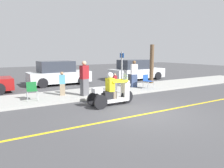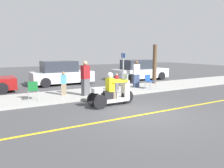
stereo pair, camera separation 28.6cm
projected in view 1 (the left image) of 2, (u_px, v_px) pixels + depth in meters
The scene contains 14 objects.
ground_plane at pixel (147, 114), 8.21m from camera, with size 60.00×60.00×0.00m, color #424244.
lane_stripe at pixel (138, 115), 7.97m from camera, with size 24.00×0.12×0.01m.
sidewalk_strip at pixel (93, 93), 12.08m from camera, with size 28.00×2.80×0.12m.
motorcycle_trike at pixel (112, 94), 9.41m from camera, with size 2.11×0.72×1.45m.
spectator_mid_group at pixel (134, 74), 13.54m from camera, with size 0.44×0.34×1.65m.
spectator_with_child at pixel (115, 82), 12.47m from camera, with size 0.23×0.14×0.97m.
spectator_far_back at pixel (62, 84), 11.01m from camera, with size 0.32×0.24×1.20m.
spectator_by_tree at pixel (84, 79), 10.91m from camera, with size 0.47×0.36×1.74m.
folding_chair_set_back at pixel (147, 80), 13.13m from camera, with size 0.53×0.53×0.82m.
folding_chair_curbside at pixel (32, 89), 9.95m from camera, with size 0.51×0.51×0.82m.
parked_car_lot_right at pixel (58, 74), 15.39m from camera, with size 4.25×2.03×1.67m.
parked_car_lot_far at pixel (136, 70), 18.13m from camera, with size 4.72×1.97×1.66m.
tree_trunk at pixel (152, 64), 15.28m from camera, with size 0.28×0.28×2.69m.
street_sign at pixel (122, 71), 11.53m from camera, with size 0.08×0.36×2.20m.
Camera 1 is at (-5.30, -6.08, 2.31)m, focal length 35.00 mm.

